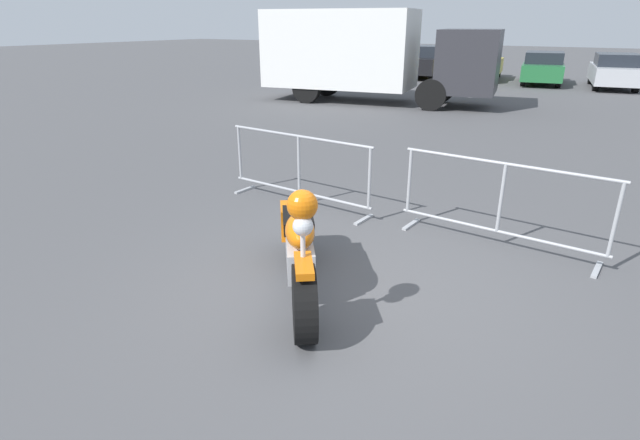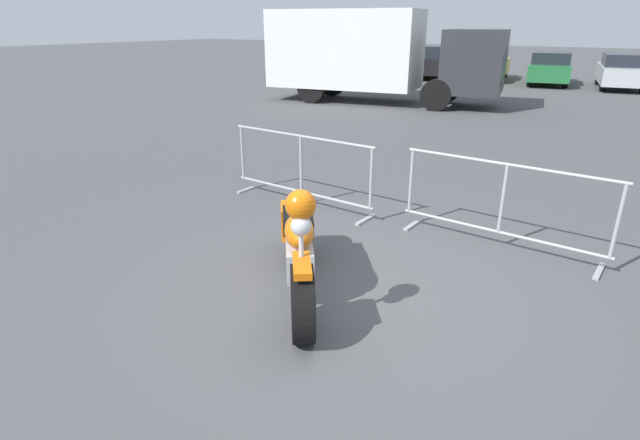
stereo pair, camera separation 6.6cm
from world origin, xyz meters
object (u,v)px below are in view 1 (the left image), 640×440
at_px(crowd_barrier_far, 501,204).
at_px(parked_car_tan, 373,61).
at_px(parked_car_yellow, 482,64).
at_px(parked_car_silver, 615,71).
at_px(motorcycle, 299,246).
at_px(box_truck, 365,52).
at_px(crowd_barrier_near, 299,169).
at_px(parked_car_blue, 331,58).
at_px(parked_car_green, 543,68).
at_px(parked_car_black, 423,61).

xyz_separation_m(crowd_barrier_far, parked_car_tan, (-10.88, 18.97, 0.14)).
height_order(parked_car_yellow, parked_car_silver, parked_car_silver).
bearing_deg(motorcycle, parked_car_silver, 138.65).
xyz_separation_m(box_truck, parked_car_tan, (-4.06, 9.05, -0.94)).
xyz_separation_m(crowd_barrier_far, parked_car_silver, (0.31, 18.76, 0.14)).
height_order(crowd_barrier_near, parked_car_yellow, parked_car_yellow).
relative_size(parked_car_blue, parked_car_yellow, 0.98).
bearing_deg(crowd_barrier_near, parked_car_green, 88.70).
xyz_separation_m(crowd_barrier_near, parked_car_tan, (-7.97, 18.97, 0.14)).
bearing_deg(crowd_barrier_near, parked_car_black, 105.27).
bearing_deg(crowd_barrier_near, parked_car_tan, 112.79).
relative_size(crowd_barrier_far, parked_car_yellow, 0.59).
xyz_separation_m(parked_car_blue, parked_car_tan, (2.80, -0.39, 0.01)).
distance_m(parked_car_black, parked_car_yellow, 2.83).
bearing_deg(box_truck, crowd_barrier_far, -64.92).
height_order(parked_car_green, parked_car_silver, parked_car_silver).
bearing_deg(parked_car_blue, parked_car_silver, -100.84).
relative_size(parked_car_tan, parked_car_black, 0.91).
xyz_separation_m(motorcycle, parked_car_tan, (-9.43, 21.15, 0.19)).
relative_size(crowd_barrier_near, parked_car_blue, 0.60).
distance_m(parked_car_blue, parked_car_black, 5.62).
bearing_deg(parked_car_green, crowd_barrier_near, 170.34).
bearing_deg(box_truck, parked_car_yellow, 71.35).
bearing_deg(parked_car_black, crowd_barrier_near, -173.09).
relative_size(box_truck, parked_car_silver, 1.86).
height_order(crowd_barrier_near, parked_car_black, parked_car_black).
distance_m(parked_car_blue, parked_car_tan, 2.83).
bearing_deg(parked_car_blue, parked_car_black, -102.64).
bearing_deg(motorcycle, parked_car_tan, 167.50).
xyz_separation_m(parked_car_blue, parked_car_silver, (14.00, -0.61, 0.02)).
distance_m(parked_car_blue, parked_car_silver, 14.01).
distance_m(motorcycle, crowd_barrier_near, 2.62).
xyz_separation_m(motorcycle, parked_car_black, (-6.63, 21.13, 0.26)).
relative_size(motorcycle, parked_car_silver, 0.47).
relative_size(motorcycle, parked_car_tan, 0.47).
relative_size(crowd_barrier_near, box_truck, 0.32).
height_order(motorcycle, crowd_barrier_far, motorcycle).
height_order(crowd_barrier_near, box_truck, box_truck).
height_order(crowd_barrier_far, parked_car_silver, parked_car_silver).
bearing_deg(parked_car_green, parked_car_tan, 80.98).
height_order(motorcycle, parked_car_yellow, parked_car_yellow).
distance_m(motorcycle, parked_car_blue, 24.78).
xyz_separation_m(crowd_barrier_near, parked_car_green, (0.43, 18.88, 0.14)).
xyz_separation_m(crowd_barrier_far, box_truck, (-6.82, 9.92, 1.08)).
bearing_deg(motorcycle, parked_car_blue, 173.05).
height_order(crowd_barrier_near, parked_car_tan, parked_car_tan).
bearing_deg(parked_car_silver, crowd_barrier_far, 170.68).
bearing_deg(parked_car_tan, parked_car_silver, -99.45).
bearing_deg(parked_car_blue, crowd_barrier_far, -153.12).
height_order(crowd_barrier_far, parked_car_tan, parked_car_tan).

